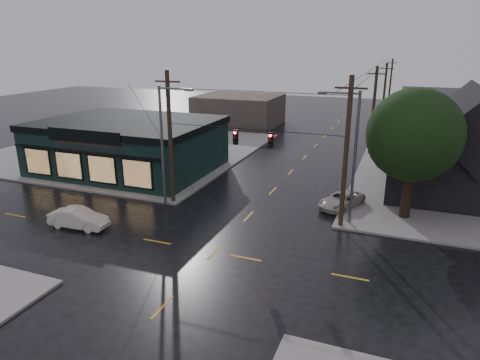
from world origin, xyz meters
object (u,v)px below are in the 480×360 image
at_px(sedan_cream, 79,218).
at_px(suv_silver, 342,200).
at_px(corner_tree, 414,136).
at_px(utility_pole_ne, 340,227).
at_px(utility_pole_nw, 174,202).

bearing_deg(sedan_cream, suv_silver, -61.53).
distance_m(corner_tree, utility_pole_ne, 7.92).
height_order(utility_pole_nw, suv_silver, utility_pole_nw).
bearing_deg(utility_pole_ne, utility_pole_nw, 180.00).
distance_m(utility_pole_nw, sedan_cream, 7.47).
distance_m(corner_tree, sedan_cream, 23.40).
height_order(corner_tree, utility_pole_nw, corner_tree).
bearing_deg(sedan_cream, corner_tree, -68.85).
bearing_deg(suv_silver, sedan_cream, -123.41).
bearing_deg(corner_tree, suv_silver, 172.84).
height_order(corner_tree, sedan_cream, corner_tree).
height_order(utility_pole_nw, sedan_cream, utility_pole_nw).
bearing_deg(suv_silver, utility_pole_nw, -139.27).
height_order(sedan_cream, suv_silver, sedan_cream).
xyz_separation_m(utility_pole_ne, suv_silver, (-0.50, 3.71, 0.59)).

